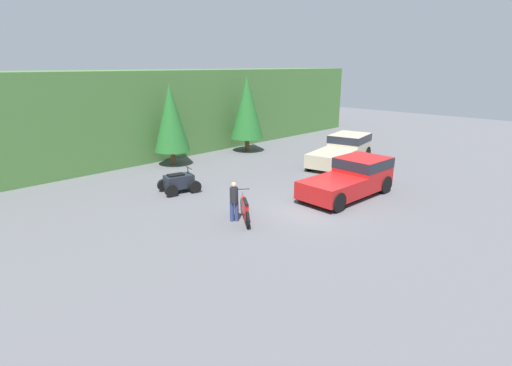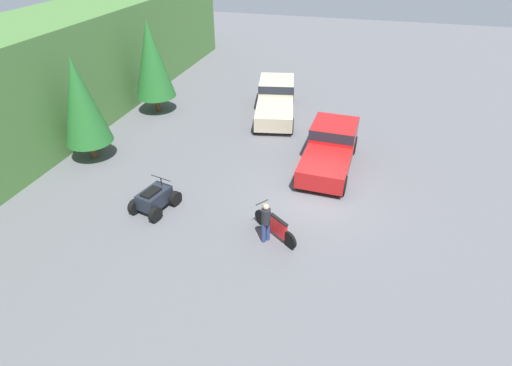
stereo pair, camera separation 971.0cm
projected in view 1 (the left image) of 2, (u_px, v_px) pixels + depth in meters
The scene contains 9 objects.
ground_plane at pixel (313, 209), 18.22m from camera, with size 80.00×80.00×0.00m, color #5B5B60.
hillside_backdrop at pixel (131, 114), 28.11m from camera, with size 44.00×6.00×5.96m.
tree_left at pixel (171, 118), 25.42m from camera, with size 2.28×2.28×5.19m.
tree_mid_left at pixel (247, 108), 29.50m from camera, with size 2.45×2.45×5.58m.
pickup_truck_red at pixel (352, 176), 19.93m from camera, with size 5.32×2.51×1.79m.
pickup_truck_second at pixel (344, 149), 26.50m from camera, with size 6.29×3.31×1.79m.
dirt_bike at pixel (245, 210), 16.76m from camera, with size 1.50×1.96×1.15m.
quad_atv at pixel (179, 183), 20.51m from camera, with size 2.17×1.73×1.27m.
rider_person at pixel (234, 200), 16.57m from camera, with size 0.49×0.49×1.70m.
Camera 1 is at (-14.06, -10.13, 6.33)m, focal length 28.00 mm.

